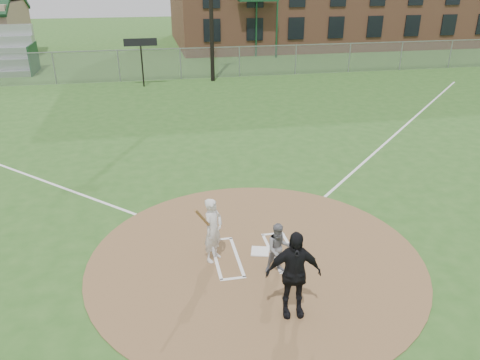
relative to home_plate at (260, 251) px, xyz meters
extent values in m
plane|color=#2B571D|center=(-0.17, -0.24, -0.04)|extent=(140.00, 140.00, 0.00)
cylinder|color=olive|center=(-0.17, -0.24, -0.03)|extent=(8.40, 8.40, 0.02)
cube|color=silver|center=(0.00, 0.00, 0.00)|extent=(0.56, 0.56, 0.03)
cube|color=white|center=(8.83, 8.76, -0.03)|extent=(17.04, 17.04, 0.01)
imported|color=slate|center=(0.22, -0.91, 0.63)|extent=(0.64, 0.50, 1.29)
imported|color=black|center=(0.10, -2.40, 0.96)|extent=(1.19, 0.61, 1.96)
cube|color=white|center=(-1.17, -0.09, -0.01)|extent=(0.08, 1.80, 0.01)
cube|color=white|center=(-0.62, -0.09, -0.01)|extent=(0.08, 1.80, 0.01)
cube|color=white|center=(-0.89, 0.81, -0.01)|extent=(0.62, 0.08, 0.01)
cube|color=white|center=(-0.89, -0.99, -0.01)|extent=(0.62, 0.08, 0.01)
cube|color=white|center=(0.83, -0.09, -0.01)|extent=(0.08, 1.80, 0.01)
cube|color=white|center=(0.28, -0.09, -0.01)|extent=(0.08, 1.80, 0.01)
cube|color=white|center=(0.55, 0.81, -0.01)|extent=(0.62, 0.08, 0.01)
cube|color=white|center=(0.55, -0.99, -0.01)|extent=(0.62, 0.08, 0.01)
imported|color=silver|center=(-1.22, -0.08, 0.82)|extent=(0.71, 0.72, 1.67)
cylinder|color=brown|center=(-1.52, -0.48, 1.41)|extent=(0.43, 0.51, 0.70)
cube|color=slate|center=(-0.17, 21.76, 0.96)|extent=(56.00, 0.03, 2.00)
cube|color=gray|center=(-0.17, 21.76, 1.96)|extent=(56.00, 0.06, 0.06)
cube|color=gray|center=(-0.17, 21.76, 0.96)|extent=(56.08, 0.08, 2.00)
cube|color=#194728|center=(-10.17, 25.96, 0.96)|extent=(0.08, 3.20, 2.00)
cube|color=#194728|center=(6.83, 29.10, 4.46)|extent=(3.20, 1.00, 0.15)
cube|color=#194728|center=(6.83, 29.60, 2.21)|extent=(0.12, 0.12, 4.50)
cube|color=#194728|center=(8.33, 28.65, 2.21)|extent=(0.12, 0.12, 4.50)
cylinder|color=black|center=(-2.67, 19.96, 1.26)|extent=(0.10, 0.10, 2.60)
cube|color=black|center=(-2.67, 19.96, 2.66)|extent=(2.00, 0.10, 0.45)
camera|label=1|loc=(-2.54, -9.95, 6.61)|focal=35.00mm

